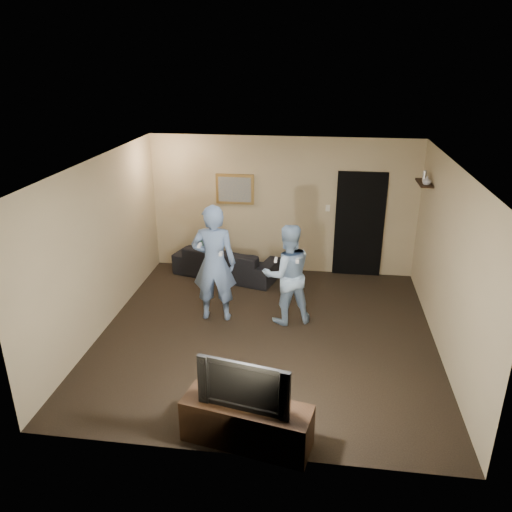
# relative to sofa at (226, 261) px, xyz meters

# --- Properties ---
(ground) EXTENTS (5.00, 5.00, 0.00)m
(ground) POSITION_rel_sofa_xyz_m (1.01, -2.07, -0.29)
(ground) COLOR black
(ground) RESTS_ON ground
(ceiling) EXTENTS (5.00, 5.00, 0.04)m
(ceiling) POSITION_rel_sofa_xyz_m (1.01, -2.07, 2.31)
(ceiling) COLOR silver
(ceiling) RESTS_ON wall_back
(wall_back) EXTENTS (5.00, 0.04, 2.60)m
(wall_back) POSITION_rel_sofa_xyz_m (1.01, 0.43, 1.01)
(wall_back) COLOR tan
(wall_back) RESTS_ON ground
(wall_front) EXTENTS (5.00, 0.04, 2.60)m
(wall_front) POSITION_rel_sofa_xyz_m (1.01, -4.57, 1.01)
(wall_front) COLOR tan
(wall_front) RESTS_ON ground
(wall_left) EXTENTS (0.04, 5.00, 2.60)m
(wall_left) POSITION_rel_sofa_xyz_m (-1.49, -2.07, 1.01)
(wall_left) COLOR tan
(wall_left) RESTS_ON ground
(wall_right) EXTENTS (0.04, 5.00, 2.60)m
(wall_right) POSITION_rel_sofa_xyz_m (3.51, -2.07, 1.01)
(wall_right) COLOR tan
(wall_right) RESTS_ON ground
(sofa) EXTENTS (2.10, 1.27, 0.57)m
(sofa) POSITION_rel_sofa_xyz_m (0.00, 0.00, 0.00)
(sofa) COLOR black
(sofa) RESTS_ON ground
(throw_pillow) EXTENTS (0.46, 0.26, 0.44)m
(throw_pillow) POSITION_rel_sofa_xyz_m (-0.30, 0.00, 0.19)
(throw_pillow) COLOR #194C42
(throw_pillow) RESTS_ON sofa
(painting_frame) EXTENTS (0.72, 0.05, 0.57)m
(painting_frame) POSITION_rel_sofa_xyz_m (0.11, 0.41, 1.31)
(painting_frame) COLOR olive
(painting_frame) RESTS_ON wall_back
(painting_canvas) EXTENTS (0.62, 0.01, 0.47)m
(painting_canvas) POSITION_rel_sofa_xyz_m (0.11, 0.38, 1.31)
(painting_canvas) COLOR slate
(painting_canvas) RESTS_ON painting_frame
(doorway) EXTENTS (0.90, 0.06, 2.00)m
(doorway) POSITION_rel_sofa_xyz_m (2.46, 0.40, 0.71)
(doorway) COLOR black
(doorway) RESTS_ON ground
(light_switch) EXTENTS (0.08, 0.02, 0.12)m
(light_switch) POSITION_rel_sofa_xyz_m (1.86, 0.41, 1.01)
(light_switch) COLOR silver
(light_switch) RESTS_ON wall_back
(wall_shelf) EXTENTS (0.20, 0.60, 0.03)m
(wall_shelf) POSITION_rel_sofa_xyz_m (3.40, -0.27, 1.70)
(wall_shelf) COLOR black
(wall_shelf) RESTS_ON wall_right
(shelf_vase) EXTENTS (0.17, 0.17, 0.14)m
(shelf_vase) POSITION_rel_sofa_xyz_m (3.40, -0.46, 1.79)
(shelf_vase) COLOR silver
(shelf_vase) RESTS_ON wall_shelf
(shelf_figurine) EXTENTS (0.06, 0.06, 0.18)m
(shelf_figurine) POSITION_rel_sofa_xyz_m (3.40, -0.22, 1.81)
(shelf_figurine) COLOR #BBBBC0
(shelf_figurine) RESTS_ON wall_shelf
(tv_console) EXTENTS (1.46, 0.72, 0.50)m
(tv_console) POSITION_rel_sofa_xyz_m (1.06, -4.36, -0.04)
(tv_console) COLOR black
(tv_console) RESTS_ON ground
(television) EXTENTS (1.01, 0.33, 0.58)m
(television) POSITION_rel_sofa_xyz_m (1.06, -4.36, 0.50)
(television) COLOR black
(television) RESTS_ON tv_console
(wii_player_left) EXTENTS (0.72, 0.54, 1.89)m
(wii_player_left) POSITION_rel_sofa_xyz_m (0.14, -1.65, 0.66)
(wii_player_left) COLOR #6783B2
(wii_player_left) RESTS_ON ground
(wii_player_right) EXTENTS (0.94, 0.84, 1.61)m
(wii_player_right) POSITION_rel_sofa_xyz_m (1.28, -1.61, 0.52)
(wii_player_right) COLOR #90B0D2
(wii_player_right) RESTS_ON ground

